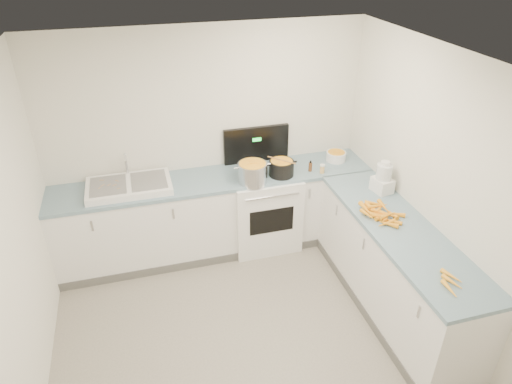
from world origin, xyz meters
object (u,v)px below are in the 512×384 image
object	(u,v)px
steel_pot	(253,173)
extract_bottle	(310,167)
sink	(129,186)
mixing_bowl	(336,156)
stove	(263,207)
black_pot	(281,169)
spice_jar	(322,169)
food_processor	(383,179)

from	to	relation	value
steel_pot	extract_bottle	bearing A→B (deg)	4.39
sink	mixing_bowl	distance (m)	2.35
stove	extract_bottle	xyz separation A→B (m)	(0.51, -0.12, 0.52)
stove	mixing_bowl	size ratio (longest dim) A/B	5.93
steel_pot	black_pot	bearing A→B (deg)	7.99
sink	black_pot	world-z (taller)	sink
spice_jar	steel_pot	bearing A→B (deg)	178.01
mixing_bowl	black_pot	bearing A→B (deg)	-166.63
stove	sink	size ratio (longest dim) A/B	1.58
steel_pot	sink	bearing A→B (deg)	171.67
mixing_bowl	sink	bearing A→B (deg)	-179.18
food_processor	stove	bearing A→B (deg)	144.84
sink	mixing_bowl	xyz separation A→B (m)	(2.35, 0.03, 0.02)
black_pot	spice_jar	world-z (taller)	black_pot
mixing_bowl	spice_jar	size ratio (longest dim) A/B	2.64
mixing_bowl	steel_pot	bearing A→B (deg)	-168.32
mixing_bowl	spice_jar	bearing A→B (deg)	-138.13
steel_pot	extract_bottle	world-z (taller)	steel_pot
black_pot	sink	bearing A→B (deg)	175.08
sink	black_pot	size ratio (longest dim) A/B	3.19
mixing_bowl	extract_bottle	world-z (taller)	mixing_bowl
mixing_bowl	extract_bottle	distance (m)	0.42
extract_bottle	steel_pot	bearing A→B (deg)	-175.61
steel_pot	food_processor	world-z (taller)	food_processor
extract_bottle	food_processor	xyz separation A→B (m)	(0.54, -0.62, 0.10)
steel_pot	extract_bottle	distance (m)	0.69
extract_bottle	food_processor	size ratio (longest dim) A/B	0.29
stove	black_pot	bearing A→B (deg)	-36.24
sink	spice_jar	distance (m)	2.08
stove	spice_jar	xyz separation A→B (m)	(0.62, -0.20, 0.51)
black_pot	food_processor	xyz separation A→B (m)	(0.88, -0.62, 0.07)
stove	mixing_bowl	bearing A→B (deg)	3.15
sink	steel_pot	world-z (taller)	sink
sink	food_processor	size ratio (longest dim) A/B	2.52
mixing_bowl	extract_bottle	size ratio (longest dim) A/B	2.28
stove	mixing_bowl	world-z (taller)	stove
extract_bottle	black_pot	bearing A→B (deg)	-179.24
stove	food_processor	size ratio (longest dim) A/B	3.99
stove	food_processor	world-z (taller)	stove
mixing_bowl	food_processor	distance (m)	0.81
stove	extract_bottle	bearing A→B (deg)	-13.14
sink	extract_bottle	distance (m)	1.96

